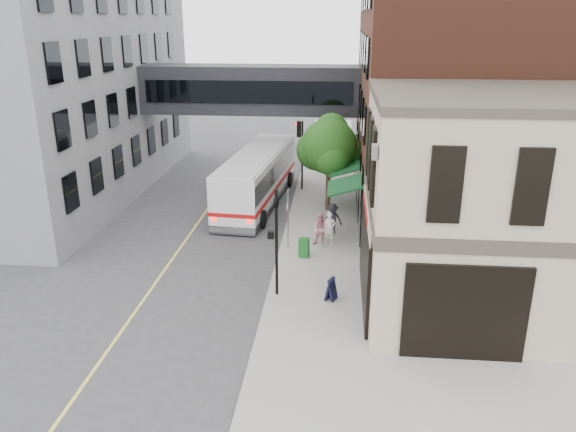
% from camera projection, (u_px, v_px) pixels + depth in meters
% --- Properties ---
extents(ground, '(120.00, 120.00, 0.00)m').
position_uv_depth(ground, '(261.00, 321.00, 21.32)').
color(ground, '#38383A').
rests_on(ground, ground).
extents(sidewalk_main, '(4.00, 60.00, 0.15)m').
position_uv_depth(sidewalk_main, '(325.00, 205.00, 34.26)').
color(sidewalk_main, gray).
rests_on(sidewalk_main, ground).
extents(corner_building, '(10.19, 8.12, 8.45)m').
position_uv_depth(corner_building, '(503.00, 206.00, 21.01)').
color(corner_building, tan).
rests_on(corner_building, ground).
extents(brick_building, '(13.76, 18.00, 14.00)m').
position_uv_depth(brick_building, '(467.00, 89.00, 32.18)').
color(brick_building, '#4E2518').
rests_on(brick_building, ground).
extents(opposite_building, '(14.00, 24.00, 14.00)m').
position_uv_depth(opposite_building, '(28.00, 83.00, 35.47)').
color(opposite_building, slate).
rests_on(opposite_building, ground).
extents(skyway_bridge, '(14.00, 3.18, 3.00)m').
position_uv_depth(skyway_bridge, '(251.00, 89.00, 36.30)').
color(skyway_bridge, black).
rests_on(skyway_bridge, ground).
extents(traffic_signal_near, '(0.44, 0.22, 4.60)m').
position_uv_depth(traffic_signal_near, '(276.00, 229.00, 22.16)').
color(traffic_signal_near, black).
rests_on(traffic_signal_near, sidewalk_main).
extents(traffic_signal_far, '(0.53, 0.28, 4.50)m').
position_uv_depth(traffic_signal_far, '(300.00, 142.00, 36.13)').
color(traffic_signal_far, black).
rests_on(traffic_signal_far, sidewalk_main).
extents(street_sign_pole, '(0.08, 0.75, 3.00)m').
position_uv_depth(street_sign_pole, '(288.00, 213.00, 27.21)').
color(street_sign_pole, gray).
rests_on(street_sign_pole, sidewalk_main).
extents(street_tree, '(3.80, 3.20, 5.60)m').
position_uv_depth(street_tree, '(329.00, 146.00, 32.22)').
color(street_tree, '#382619').
rests_on(street_tree, sidewalk_main).
extents(lane_marking, '(0.12, 40.00, 0.01)m').
position_uv_depth(lane_marking, '(196.00, 225.00, 31.13)').
color(lane_marking, '#D8CC4C').
rests_on(lane_marking, ground).
extents(bus, '(3.67, 11.85, 3.14)m').
position_uv_depth(bus, '(257.00, 176.00, 34.31)').
color(bus, white).
rests_on(bus, ground).
extents(pedestrian_a, '(0.63, 0.42, 1.70)m').
position_uv_depth(pedestrian_a, '(329.00, 228.00, 27.84)').
color(pedestrian_a, silver).
rests_on(pedestrian_a, sidewalk_main).
extents(pedestrian_b, '(0.94, 0.80, 1.69)m').
position_uv_depth(pedestrian_b, '(321.00, 229.00, 27.73)').
color(pedestrian_b, pink).
rests_on(pedestrian_b, sidewalk_main).
extents(pedestrian_c, '(1.20, 0.89, 1.66)m').
position_uv_depth(pedestrian_c, '(332.00, 219.00, 29.24)').
color(pedestrian_c, black).
rests_on(pedestrian_c, sidewalk_main).
extents(newspaper_box, '(0.52, 0.47, 0.92)m').
position_uv_depth(newspaper_box, '(304.00, 248.00, 26.55)').
color(newspaper_box, '#145B1C').
rests_on(newspaper_box, sidewalk_main).
extents(sandwich_board, '(0.51, 0.61, 0.93)m').
position_uv_depth(sandwich_board, '(331.00, 289.00, 22.49)').
color(sandwich_board, black).
rests_on(sandwich_board, sidewalk_main).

